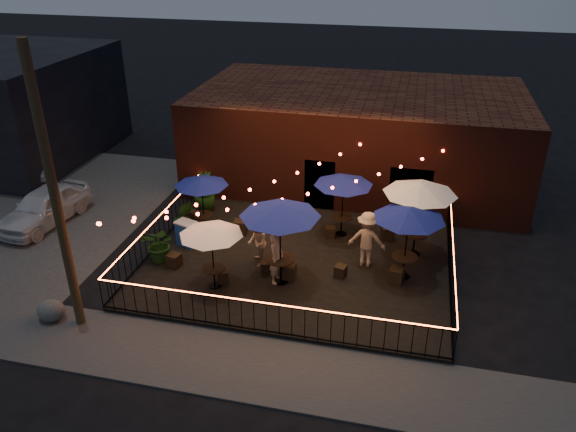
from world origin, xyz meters
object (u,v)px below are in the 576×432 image
(cafe_table_1, at_px, (201,182))
(boulder, at_px, (51,311))
(utility_pole, at_px, (55,198))
(cafe_table_4, at_px, (409,214))
(cafe_table_2, at_px, (280,211))
(cafe_table_5, at_px, (420,189))
(cafe_table_0, at_px, (211,231))
(cafe_table_3, at_px, (344,181))
(cooler, at_px, (187,233))

(cafe_table_1, height_order, boulder, cafe_table_1)
(utility_pole, xyz_separation_m, cafe_table_4, (8.93, 4.36, -1.59))
(cafe_table_2, height_order, cafe_table_5, cafe_table_2)
(utility_pole, height_order, cafe_table_0, utility_pole)
(utility_pole, distance_m, cafe_table_3, 9.56)
(cafe_table_0, distance_m, cafe_table_3, 5.43)
(cafe_table_5, bearing_deg, cafe_table_2, -146.55)
(cooler, bearing_deg, cafe_table_5, 27.25)
(cooler, xyz_separation_m, boulder, (-2.26, -4.75, -0.28))
(cafe_table_2, distance_m, cafe_table_5, 4.85)
(cafe_table_1, bearing_deg, boulder, -112.86)
(cafe_table_0, distance_m, cafe_table_4, 6.04)
(cafe_table_0, bearing_deg, boulder, -148.45)
(cafe_table_2, relative_size, cafe_table_5, 1.10)
(utility_pole, height_order, cafe_table_2, utility_pole)
(utility_pole, relative_size, cafe_table_4, 2.96)
(utility_pole, xyz_separation_m, cooler, (1.38, 4.69, -3.38))
(cafe_table_4, xyz_separation_m, cooler, (-7.55, 0.33, -1.79))
(cafe_table_2, relative_size, cooler, 3.22)
(cafe_table_1, bearing_deg, cafe_table_0, -64.58)
(cafe_table_0, relative_size, cafe_table_1, 0.91)
(cafe_table_5, bearing_deg, utility_pole, -147.46)
(utility_pole, xyz_separation_m, cafe_table_5, (9.20, 5.87, -1.40))
(cafe_table_0, xyz_separation_m, cafe_table_1, (-1.61, 3.38, -0.01))
(cafe_table_4, relative_size, cooler, 2.94)
(utility_pole, xyz_separation_m, cafe_table_3, (6.58, 6.72, -1.73))
(cafe_table_1, height_order, cafe_table_2, cafe_table_2)
(utility_pole, relative_size, cafe_table_1, 3.38)
(cafe_table_0, height_order, cafe_table_3, cafe_table_3)
(cafe_table_3, xyz_separation_m, cooler, (-5.20, -2.03, -1.65))
(utility_pole, bearing_deg, cafe_table_2, 31.81)
(cafe_table_0, relative_size, cafe_table_4, 0.80)
(boulder, bearing_deg, cafe_table_1, 67.14)
(boulder, bearing_deg, cafe_table_5, 30.42)
(cafe_table_3, height_order, boulder, cafe_table_3)
(cafe_table_0, xyz_separation_m, cafe_table_2, (1.95, 0.74, 0.53))
(cafe_table_0, height_order, cafe_table_2, cafe_table_2)
(cafe_table_2, height_order, cooler, cafe_table_2)
(cafe_table_1, distance_m, cooler, 1.90)
(cafe_table_0, bearing_deg, cafe_table_5, 29.64)
(cafe_table_4, bearing_deg, utility_pole, -153.97)
(cafe_table_0, relative_size, boulder, 2.52)
(cafe_table_1, xyz_separation_m, cafe_table_5, (7.60, 0.03, 0.49))
(utility_pole, height_order, cafe_table_3, utility_pole)
(cafe_table_5, distance_m, boulder, 11.91)
(boulder, bearing_deg, cooler, 64.52)
(cafe_table_0, height_order, cafe_table_5, cafe_table_5)
(boulder, bearing_deg, cafe_table_2, 28.28)
(boulder, bearing_deg, cafe_table_4, 24.21)
(cafe_table_1, bearing_deg, cooler, -100.97)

